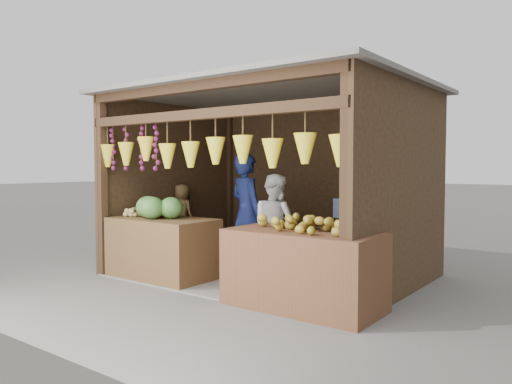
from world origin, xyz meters
The scene contains 12 objects.
ground centered at (0.00, 0.00, 0.00)m, with size 80.00×80.00×0.00m, color #514F49.
stall_structure centered at (-0.03, -0.04, 1.67)m, with size 4.30×3.30×2.66m.
back_shelf centered at (1.05, 1.28, 0.87)m, with size 1.25×0.32×1.32m.
counter_left centered at (-1.10, -1.05, 0.42)m, with size 1.51×0.85×0.85m, color #51331B.
counter_right centered at (1.27, -1.15, 0.43)m, with size 1.72×0.85×0.86m, color #4D2D19.
stool centered at (-1.82, 0.05, 0.16)m, with size 0.35×0.35×0.32m, color black.
man_standing centered at (-0.33, -0.12, 0.88)m, with size 0.65×0.42×1.77m, color #131B49.
woman_standing centered at (0.16, -0.08, 0.74)m, with size 0.72×0.56×1.47m, color white.
vendor_seated centered at (-1.82, 0.05, 0.80)m, with size 0.47×0.30×0.96m, color brown.
melon_pile centered at (-1.16, -1.05, 1.01)m, with size 1.00×0.50×0.32m, color #1D5316, non-canonical shape.
tanfruit_pile centered at (-1.67, -1.13, 0.91)m, with size 0.34×0.40×0.13m, color tan, non-canonical shape.
mango_pile centered at (1.26, -1.14, 0.97)m, with size 1.40×0.64×0.22m, color #AA5F16, non-canonical shape.
Camera 1 is at (4.13, -5.85, 1.58)m, focal length 35.00 mm.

